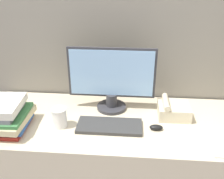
{
  "coord_description": "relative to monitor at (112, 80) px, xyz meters",
  "views": [
    {
      "loc": [
        0.1,
        -0.99,
        1.6
      ],
      "look_at": [
        -0.01,
        0.35,
        0.95
      ],
      "focal_mm": 42.0,
      "sensor_mm": 36.0,
      "label": 1
    }
  ],
  "objects": [
    {
      "name": "keyboard",
      "position": [
        0.01,
        -0.22,
        -0.19
      ],
      "size": [
        0.36,
        0.16,
        0.02
      ],
      "color": "#333333",
      "rests_on": "desk"
    },
    {
      "name": "mouse",
      "position": [
        0.27,
        -0.22,
        -0.18
      ],
      "size": [
        0.07,
        0.04,
        0.03
      ],
      "color": "black",
      "rests_on": "desk"
    },
    {
      "name": "desk_telephone",
      "position": [
        0.38,
        -0.06,
        -0.15
      ],
      "size": [
        0.19,
        0.18,
        0.11
      ],
      "color": "beige",
      "rests_on": "desk"
    },
    {
      "name": "book_stack",
      "position": [
        -0.56,
        -0.27,
        -0.12
      ],
      "size": [
        0.26,
        0.29,
        0.17
      ],
      "color": "maroon",
      "rests_on": "desk"
    },
    {
      "name": "monitor",
      "position": [
        0.0,
        0.0,
        0.0
      ],
      "size": [
        0.53,
        0.18,
        0.4
      ],
      "color": "#333338",
      "rests_on": "desk"
    },
    {
      "name": "cubicle_panel_rear",
      "position": [
        0.02,
        0.21,
        -0.22
      ],
      "size": [
        1.98,
        0.04,
        1.48
      ],
      "color": "gray",
      "rests_on": "ground_plane"
    },
    {
      "name": "desk",
      "position": [
        0.02,
        -0.14,
        -0.58
      ],
      "size": [
        1.58,
        0.64,
        0.76
      ],
      "color": "beige",
      "rests_on": "ground_plane"
    },
    {
      "name": "coffee_cup",
      "position": [
        -0.27,
        -0.23,
        -0.14
      ],
      "size": [
        0.08,
        0.08,
        0.11
      ],
      "color": "white",
      "rests_on": "desk"
    }
  ]
}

